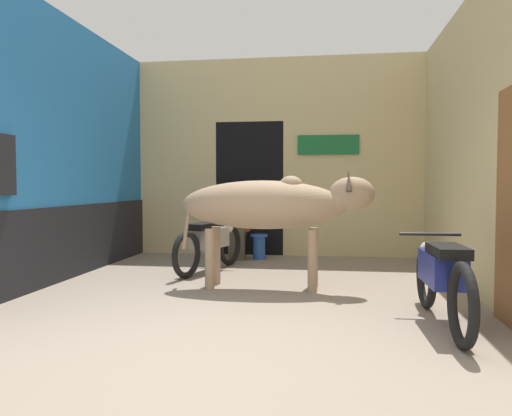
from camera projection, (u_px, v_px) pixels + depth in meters
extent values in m
plane|color=gray|center=(204.00, 354.00, 3.66)|extent=(30.00, 30.00, 0.00)
cube|color=#236BAD|center=(60.00, 148.00, 6.51)|extent=(0.18, 5.17, 3.45)
cube|color=black|center=(69.00, 242.00, 6.55)|extent=(0.03, 5.17, 0.97)
cube|color=#D1BC84|center=(278.00, 90.00, 8.73)|extent=(4.98, 0.18, 1.10)
cube|color=#D1BC84|center=(180.00, 188.00, 9.07)|extent=(1.40, 0.18, 2.35)
cube|color=#D1BC84|center=(352.00, 189.00, 8.62)|extent=(2.38, 0.18, 2.35)
cube|color=black|center=(253.00, 188.00, 9.23)|extent=(1.20, 0.90, 2.35)
cube|color=#196633|center=(328.00, 145.00, 8.53)|extent=(1.05, 0.03, 0.33)
cube|color=#D1BC84|center=(476.00, 143.00, 5.76)|extent=(0.18, 5.17, 3.45)
ellipsoid|color=tan|center=(262.00, 205.00, 5.94)|extent=(1.96, 0.62, 0.58)
ellipsoid|color=tan|center=(291.00, 185.00, 5.88)|extent=(0.28, 0.25, 0.21)
cylinder|color=tan|center=(339.00, 201.00, 5.80)|extent=(0.38, 0.28, 0.38)
ellipsoid|color=tan|center=(352.00, 193.00, 5.78)|extent=(0.52, 0.33, 0.39)
cylinder|color=tan|center=(187.00, 223.00, 6.09)|extent=(0.13, 0.04, 0.65)
cylinder|color=tan|center=(313.00, 257.00, 6.05)|extent=(0.11, 0.11, 0.72)
cylinder|color=tan|center=(313.00, 262.00, 5.71)|extent=(0.11, 0.11, 0.72)
cylinder|color=tan|center=(216.00, 255.00, 6.22)|extent=(0.11, 0.11, 0.72)
cylinder|color=tan|center=(210.00, 259.00, 5.89)|extent=(0.11, 0.11, 0.72)
cone|color=#473D33|center=(348.00, 181.00, 5.91)|extent=(0.07, 0.17, 0.26)
cone|color=#473D33|center=(349.00, 181.00, 5.64)|extent=(0.07, 0.17, 0.26)
torus|color=black|center=(462.00, 305.00, 3.75)|extent=(0.09, 0.66, 0.66)
torus|color=black|center=(426.00, 275.00, 5.00)|extent=(0.09, 0.66, 0.66)
cube|color=navy|center=(442.00, 268.00, 4.37)|extent=(0.30, 0.70, 0.28)
cube|color=black|center=(448.00, 251.00, 4.18)|extent=(0.27, 0.56, 0.09)
cylinder|color=black|center=(430.00, 234.00, 4.85)|extent=(0.58, 0.04, 0.03)
sphere|color=silver|center=(428.00, 249.00, 4.94)|extent=(0.15, 0.15, 0.15)
torus|color=black|center=(187.00, 255.00, 6.60)|extent=(0.26, 0.63, 0.63)
torus|color=black|center=(230.00, 245.00, 7.67)|extent=(0.26, 0.63, 0.63)
cube|color=#9E9993|center=(210.00, 238.00, 7.13)|extent=(0.46, 0.71, 0.28)
cube|color=black|center=(203.00, 226.00, 6.96)|extent=(0.40, 0.58, 0.09)
cylinder|color=black|center=(226.00, 218.00, 7.53)|extent=(0.56, 0.20, 0.03)
sphere|color=silver|center=(228.00, 228.00, 7.61)|extent=(0.15, 0.15, 0.15)
cube|color=brown|center=(237.00, 248.00, 8.18)|extent=(0.26, 0.14, 0.42)
cube|color=brown|center=(238.00, 232.00, 8.26)|extent=(0.26, 0.32, 0.11)
cube|color=maroon|center=(238.00, 215.00, 8.31)|extent=(0.38, 0.20, 0.53)
sphere|color=#937051|center=(238.00, 193.00, 8.30)|extent=(0.20, 0.20, 0.20)
cylinder|color=#2856B2|center=(259.00, 248.00, 8.28)|extent=(0.20, 0.20, 0.38)
cylinder|color=#2856B2|center=(259.00, 235.00, 8.27)|extent=(0.28, 0.28, 0.04)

